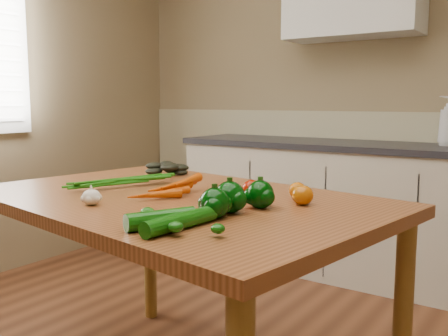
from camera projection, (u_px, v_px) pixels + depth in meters
room at (143, 78)px, 1.62m from camera, size 4.04×5.04×2.64m
counter_run at (385, 212)px, 3.25m from camera, size 2.84×0.64×1.14m
table at (175, 220)px, 1.86m from camera, size 1.67×1.21×0.82m
carrot_bunch at (156, 183)px, 1.89m from camera, size 0.32×0.26×0.08m
leafy_greens at (169, 164)px, 2.35m from camera, size 0.22×0.20×0.11m
garlic_bulb at (91, 197)px, 1.68m from camera, size 0.06×0.06×0.05m
pepper_a at (230, 197)px, 1.56m from camera, size 0.10×0.10×0.10m
pepper_b at (260, 194)px, 1.63m from camera, size 0.09×0.09×0.09m
pepper_c at (215, 203)px, 1.49m from camera, size 0.09×0.09×0.09m
tomato_a at (252, 189)px, 1.80m from camera, size 0.07×0.07×0.07m
tomato_b at (298, 190)px, 1.80m from camera, size 0.06×0.06×0.06m
tomato_c at (303, 195)px, 1.68m from camera, size 0.07×0.07×0.07m
zucchini_a at (180, 221)px, 1.36m from camera, size 0.07×0.27×0.05m
zucchini_b at (161, 219)px, 1.37m from camera, size 0.13×0.20×0.05m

